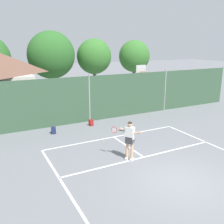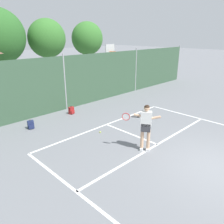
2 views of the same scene
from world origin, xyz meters
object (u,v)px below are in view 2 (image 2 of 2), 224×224
at_px(tennis_player, 146,124).
at_px(backpack_navy, 31,125).
at_px(basketball_hoop, 110,61).
at_px(tennis_ball, 100,132).
at_px(backpack_red, 71,111).

bearing_deg(tennis_player, backpack_navy, 112.91).
height_order(basketball_hoop, tennis_player, basketball_hoop).
distance_m(basketball_hoop, tennis_ball, 8.46).
relative_size(basketball_hoop, backpack_red, 7.67).
bearing_deg(basketball_hoop, tennis_ball, -137.61).
relative_size(tennis_player, backpack_red, 4.01).
xyz_separation_m(tennis_player, backpack_red, (0.44, 5.47, -0.92)).
height_order(tennis_player, backpack_red, tennis_player).
distance_m(basketball_hoop, tennis_player, 9.92).
xyz_separation_m(tennis_player, tennis_ball, (-0.15, 2.41, -1.08)).
relative_size(tennis_ball, backpack_red, 0.14).
bearing_deg(tennis_player, backpack_red, 85.43).
bearing_deg(backpack_navy, backpack_red, 7.80).
xyz_separation_m(basketball_hoop, tennis_ball, (-6.02, -5.50, -2.28)).
relative_size(basketball_hoop, tennis_player, 1.91).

